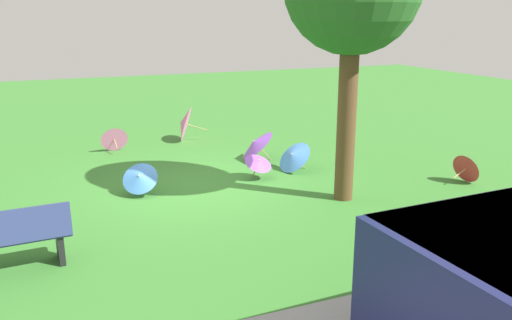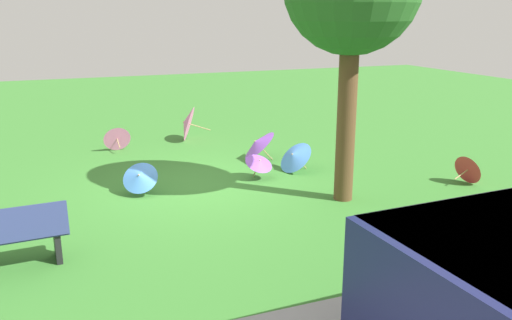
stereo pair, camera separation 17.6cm
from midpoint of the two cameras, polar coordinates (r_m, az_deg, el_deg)
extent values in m
plane|color=#387A2D|center=(10.69, -6.37, -2.69)|extent=(40.00, 40.00, 0.00)
cylinder|color=black|center=(5.81, 15.02, -15.43)|extent=(0.77, 0.25, 0.76)
cube|color=navy|center=(7.82, -25.77, -7.62)|extent=(1.62, 0.54, 0.05)
cube|color=navy|center=(7.55, -25.96, -6.60)|extent=(1.60, 0.20, 0.45)
cube|color=black|center=(7.91, -20.92, -8.58)|extent=(0.10, 0.41, 0.45)
cylinder|color=brown|center=(9.59, 9.21, 4.61)|extent=(0.34, 0.34, 3.08)
cylinder|color=tan|center=(13.42, -15.21, 1.66)|extent=(0.03, 0.37, 0.16)
cone|color=pink|center=(13.62, -15.39, 2.25)|extent=(0.67, 0.36, 0.66)
sphere|color=tan|center=(13.67, -15.43, 2.38)|extent=(0.04, 0.05, 0.05)
cylinder|color=tan|center=(12.37, 0.49, 0.78)|extent=(0.32, 0.11, 0.36)
cone|color=purple|center=(12.28, -0.46, 1.78)|extent=(0.97, 1.06, 0.72)
sphere|color=tan|center=(12.26, -0.71, 2.04)|extent=(0.06, 0.05, 0.05)
cylinder|color=tan|center=(10.38, -12.52, -2.55)|extent=(0.17, 0.31, 0.33)
cone|color=#4C8CE5|center=(10.14, -12.91, -1.81)|extent=(0.84, 0.79, 0.55)
sphere|color=tan|center=(10.09, -12.99, -1.65)|extent=(0.06, 0.06, 0.05)
cylinder|color=tan|center=(14.36, -6.71, 3.52)|extent=(0.54, 0.25, 0.20)
cone|color=pink|center=(14.38, -8.16, 3.93)|extent=(0.76, 1.04, 0.95)
sphere|color=tan|center=(14.39, -8.47, 4.02)|extent=(0.06, 0.05, 0.04)
cylinder|color=tan|center=(11.35, 20.64, -1.36)|extent=(0.38, 0.10, 0.15)
cone|color=#D8383F|center=(11.51, 21.36, -0.78)|extent=(0.41, 0.65, 0.61)
sphere|color=tan|center=(11.54, 21.51, -0.67)|extent=(0.05, 0.04, 0.05)
cylinder|color=tan|center=(11.04, -0.52, -1.10)|extent=(0.08, 0.19, 0.33)
cone|color=purple|center=(10.90, -0.17, -0.21)|extent=(0.71, 0.69, 0.36)
sphere|color=tan|center=(10.87, -0.09, -0.03)|extent=(0.05, 0.06, 0.05)
cylinder|color=tan|center=(11.65, 4.30, -0.32)|extent=(0.31, 0.09, 0.31)
cone|color=#4C8CE5|center=(11.47, 3.55, 0.45)|extent=(0.80, 0.91, 0.66)
sphere|color=tan|center=(11.43, 3.36, 0.64)|extent=(0.06, 0.05, 0.05)
camera|label=1|loc=(0.09, -90.49, -0.14)|focal=37.19mm
camera|label=2|loc=(0.09, 89.51, 0.14)|focal=37.19mm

